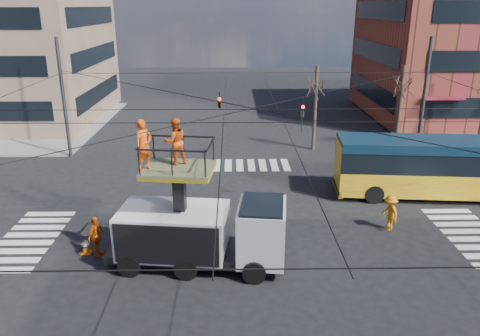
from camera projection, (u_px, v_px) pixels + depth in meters
name	position (u px, v px, depth m)	size (l,w,h in m)	color
ground	(252.00, 237.00, 21.10)	(120.00, 120.00, 0.00)	black
sidewalk_ne	(480.00, 123.00, 41.23)	(18.00, 18.00, 0.12)	slate
sidewalk_nw	(0.00, 125.00, 40.55)	(18.00, 18.00, 0.12)	slate
crosswalks	(252.00, 237.00, 21.09)	(22.40, 22.40, 0.02)	silver
overhead_network	(251.00, 143.00, 20.06)	(24.24, 24.24, 8.00)	#2D2D30
tree_a	(316.00, 85.00, 32.39)	(2.00, 2.00, 6.00)	#382B21
tree_b	(402.00, 85.00, 32.48)	(2.00, 2.00, 6.00)	#382B21
utility_truck	(201.00, 219.00, 18.29)	(7.22, 3.29, 6.03)	black
city_bus	(453.00, 167.00, 24.99)	(12.47, 3.65, 3.20)	orange
traffic_cone	(86.00, 246.00, 19.65)	(0.36, 0.36, 0.63)	orange
worker_ground	(96.00, 236.00, 19.30)	(1.03, 0.43, 1.76)	#DB5D0D
flagger	(390.00, 213.00, 21.55)	(1.09, 0.63, 1.69)	orange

